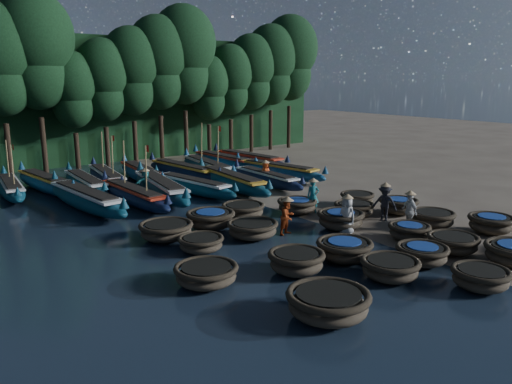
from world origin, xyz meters
TOP-DOWN VIEW (x-y plane):
  - ground at (0.00, 0.00)m, footprint 120.00×120.00m
  - foliage_wall at (0.00, 23.50)m, footprint 40.00×3.00m
  - coracle_2 at (-1.09, -9.44)m, footprint 2.32×2.32m
  - coracle_5 at (-6.51, -7.84)m, footprint 2.50×2.50m
  - coracle_6 at (-2.78, -7.13)m, footprint 2.41×2.41m
  - coracle_7 at (-0.69, -6.95)m, footprint 2.21×2.21m
  - coracle_8 at (1.39, -6.93)m, footprint 2.38×2.38m
  - coracle_9 at (5.04, -6.54)m, footprint 2.28×2.28m
  - coracle_10 at (-8.05, -3.70)m, footprint 2.58×2.58m
  - coracle_11 at (-4.98, -4.77)m, footprint 2.06×2.06m
  - coracle_12 at (-2.68, -4.93)m, footprint 2.56×2.56m
  - coracle_13 at (1.34, -4.92)m, footprint 2.14×2.14m
  - coracle_14 at (3.76, -4.43)m, footprint 2.06×2.06m
  - coracle_15 at (-6.47, -0.76)m, footprint 2.08×2.08m
  - coracle_16 at (-3.78, -0.61)m, footprint 2.49×2.49m
  - coracle_17 at (0.21, -2.02)m, footprint 2.23×2.23m
  - coracle_18 at (2.35, -0.93)m, footprint 2.17×2.17m
  - coracle_19 at (4.48, -2.00)m, footprint 2.31×2.31m
  - coracle_20 at (-6.89, 1.40)m, footprint 2.73×2.73m
  - coracle_21 at (-4.51, 1.62)m, footprint 2.36×2.36m
  - coracle_22 at (-2.28, 2.16)m, footprint 2.14×2.14m
  - coracle_23 at (0.43, 1.19)m, footprint 2.48×2.48m
  - coracle_24 at (4.07, 0.39)m, footprint 1.87×1.87m
  - long_boat_2 at (-7.89, 8.46)m, footprint 2.28×8.78m
  - long_boat_3 at (-5.49, 7.91)m, footprint 1.64×8.02m
  - long_boat_4 at (-3.56, 8.48)m, footprint 2.94×8.85m
  - long_boat_5 at (-1.62, 8.19)m, footprint 2.49×7.60m
  - long_boat_6 at (0.82, 7.65)m, footprint 2.26×8.70m
  - long_boat_7 at (3.32, 7.33)m, footprint 1.55×7.39m
  - long_boat_8 at (5.45, 8.72)m, footprint 2.78×8.13m
  - long_boat_9 at (-10.33, 14.21)m, footprint 2.03×7.46m
  - long_boat_10 at (-8.37, 14.20)m, footprint 2.36×8.15m
  - long_boat_11 at (-6.44, 12.77)m, footprint 1.70×7.73m
  - long_boat_12 at (-4.72, 13.77)m, footprint 2.36×7.80m
  - long_boat_13 at (-2.41, 13.50)m, footprint 2.21×8.02m
  - long_boat_14 at (0.22, 12.60)m, footprint 2.26×8.29m
  - long_boat_15 at (2.22, 12.64)m, footprint 2.62×8.44m
  - long_boat_16 at (4.74, 14.43)m, footprint 1.75×8.23m
  - long_boat_17 at (6.50, 13.50)m, footprint 2.33×8.56m
  - fisherman_0 at (-0.12, -2.68)m, footprint 0.64×0.89m
  - fisherman_1 at (1.16, 0.81)m, footprint 0.75×0.70m
  - fisherman_2 at (-2.25, -1.14)m, footprint 0.89×0.76m
  - fisherman_3 at (2.91, -2.34)m, footprint 1.10×1.33m
  - fisherman_4 at (2.53, -4.01)m, footprint 0.73×1.11m
  - fisherman_5 at (-4.01, 9.46)m, footprint 1.47×0.52m
  - fisherman_6 at (3.44, 7.58)m, footprint 0.77×0.53m
  - tree_4 at (-6.80, 20.00)m, footprint 5.34×5.34m
  - tree_5 at (-4.50, 20.00)m, footprint 3.68×3.68m
  - tree_6 at (-2.20, 20.00)m, footprint 4.09×4.09m
  - tree_7 at (0.10, 20.00)m, footprint 4.51×4.51m
  - tree_8 at (2.40, 20.00)m, footprint 4.92×4.92m
  - tree_9 at (4.70, 20.00)m, footprint 5.34×5.34m
  - tree_10 at (7.00, 20.00)m, footprint 3.68×3.68m
  - tree_11 at (9.30, 20.00)m, footprint 4.09×4.09m
  - tree_12 at (11.60, 20.00)m, footprint 4.51×4.51m
  - tree_13 at (13.90, 20.00)m, footprint 4.92×4.92m
  - tree_14 at (16.20, 20.00)m, footprint 5.34×5.34m

SIDE VIEW (x-z plane):
  - ground at x=0.00m, z-range 0.00..0.00m
  - coracle_15 at x=-6.47m, z-range 0.04..0.68m
  - coracle_18 at x=2.35m, z-range 0.05..0.75m
  - coracle_10 at x=-8.05m, z-range 0.05..0.76m
  - coracle_24 at x=4.07m, z-range 0.05..0.76m
  - coracle_13 at x=1.34m, z-range 0.06..0.76m
  - coracle_8 at x=1.39m, z-range 0.05..0.77m
  - coracle_2 at x=-1.09m, z-range 0.05..0.77m
  - coracle_16 at x=-3.78m, z-range 0.05..0.78m
  - coracle_22 at x=-2.28m, z-range 0.05..0.78m
  - coracle_6 at x=-2.78m, z-range 0.05..0.80m
  - coracle_7 at x=-0.69m, z-range 0.06..0.80m
  - coracle_23 at x=0.43m, z-range 0.06..0.80m
  - coracle_20 at x=-6.89m, z-range 0.05..0.82m
  - coracle_14 at x=3.76m, z-range 0.06..0.83m
  - coracle_19 at x=4.48m, z-range 0.06..0.85m
  - coracle_12 at x=-2.68m, z-range 0.06..0.86m
  - coracle_9 at x=5.04m, z-range 0.06..0.87m
  - coracle_11 at x=-4.98m, z-range 0.06..0.88m
  - coracle_17 at x=0.21m, z-range 0.06..0.88m
  - coracle_5 at x=-6.51m, z-range 0.06..0.90m
  - coracle_21 at x=-4.51m, z-range 0.07..0.89m
  - long_boat_7 at x=3.32m, z-range -0.16..1.15m
  - long_boat_9 at x=-10.33m, z-range -1.09..2.10m
  - long_boat_5 at x=-1.62m, z-range -0.16..1.19m
  - long_boat_11 at x=-6.44m, z-range -0.16..1.20m
  - long_boat_12 at x=-4.72m, z-range -1.14..2.20m
  - long_boat_13 at x=-2.41m, z-range -0.17..1.25m
  - long_boat_3 at x=-5.49m, z-range -1.16..2.24m
  - long_boat_10 at x=-8.37m, z-range -0.17..1.27m
  - long_boat_16 at x=4.74m, z-range -0.17..1.28m
  - long_boat_8 at x=5.45m, z-range -0.17..1.28m
  - long_boat_14 at x=0.22m, z-range -0.17..1.29m
  - long_boat_15 at x=2.22m, z-range -1.23..2.38m
  - long_boat_17 at x=6.50m, z-range -0.18..1.33m
  - long_boat_6 at x=0.82m, z-range -0.18..1.35m
  - long_boat_2 at x=-7.89m, z-range -0.19..1.37m
  - long_boat_4 at x=-3.56m, z-range -0.19..1.39m
  - fisherman_5 at x=-4.01m, z-range -0.06..1.70m
  - fisherman_6 at x=3.44m, z-range -0.03..1.70m
  - fisherman_2 at x=-2.25m, z-range -0.05..1.77m
  - fisherman_0 at x=-0.12m, z-range -0.04..1.87m
  - fisherman_3 at x=2.91m, z-range -0.07..1.93m
  - fisherman_4 at x=2.53m, z-range -0.04..1.91m
  - fisherman_1 at x=1.16m, z-range 0.00..1.92m
  - foliage_wall at x=0.00m, z-range 0.00..10.00m
  - tree_5 at x=-4.50m, z-range 1.63..10.31m
  - tree_10 at x=7.00m, z-range 1.63..10.31m
  - tree_6 at x=-2.20m, z-range 1.82..11.47m
  - tree_11 at x=9.30m, z-range 1.82..11.47m
  - tree_7 at x=0.10m, z-range 2.01..12.64m
  - tree_12 at x=11.60m, z-range 2.01..12.64m
  - tree_8 at x=2.40m, z-range 2.19..13.80m
  - tree_13 at x=13.90m, z-range 2.19..13.80m
  - tree_4 at x=-6.80m, z-range 2.38..14.96m
  - tree_9 at x=4.70m, z-range 2.38..14.96m
  - tree_14 at x=16.20m, z-range 2.38..14.96m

